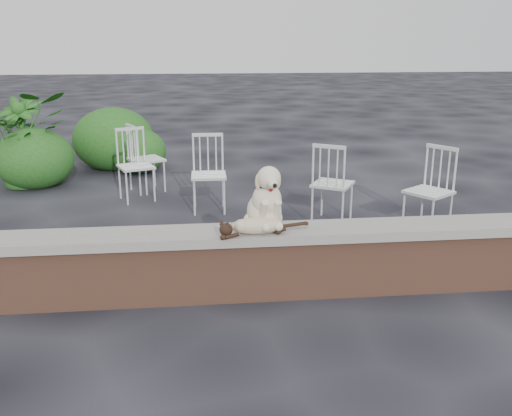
{
  "coord_description": "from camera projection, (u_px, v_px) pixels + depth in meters",
  "views": [
    {
      "loc": [
        -0.67,
        -4.31,
        2.08
      ],
      "look_at": [
        -0.18,
        0.2,
        0.7
      ],
      "focal_mm": 39.68,
      "sensor_mm": 36.0,
      "label": 1
    }
  ],
  "objects": [
    {
      "name": "capstone",
      "position": [
        281.0,
        233.0,
        4.62
      ],
      "size": [
        6.2,
        0.4,
        0.08
      ],
      "primitive_type": "cube",
      "color": "slate",
      "rests_on": "brick_wall"
    },
    {
      "name": "potted_plant_a",
      "position": [
        25.0,
        139.0,
        8.07
      ],
      "size": [
        1.6,
        1.54,
        1.36
      ],
      "primitive_type": "imported",
      "rotation": [
        0.0,
        0.0,
        0.55
      ],
      "color": "#1A4D16",
      "rests_on": "ground"
    },
    {
      "name": "potted_plant_b",
      "position": [
        22.0,
        140.0,
        8.25
      ],
      "size": [
        0.92,
        0.92,
        1.27
      ],
      "primitive_type": "imported",
      "rotation": [
        0.0,
        0.0,
        -0.37
      ],
      "color": "#1A4D16",
      "rests_on": "ground"
    },
    {
      "name": "chair_c",
      "position": [
        333.0,
        182.0,
        6.5
      ],
      "size": [
        0.77,
        0.77,
        0.94
      ],
      "primitive_type": null,
      "rotation": [
        0.0,
        0.0,
        2.6
      ],
      "color": "silver",
      "rests_on": "ground"
    },
    {
      "name": "ground",
      "position": [
        280.0,
        293.0,
        4.77
      ],
      "size": [
        60.0,
        60.0,
        0.0
      ],
      "primitive_type": "plane",
      "color": "black",
      "rests_on": "ground"
    },
    {
      "name": "cat",
      "position": [
        256.0,
        225.0,
        4.46
      ],
      "size": [
        0.93,
        0.38,
        0.15
      ],
      "primitive_type": null,
      "rotation": [
        0.0,
        0.0,
        0.19
      ],
      "color": "tan",
      "rests_on": "capstone"
    },
    {
      "name": "brick_wall",
      "position": [
        280.0,
        266.0,
        4.7
      ],
      "size": [
        6.0,
        0.3,
        0.5
      ],
      "primitive_type": "cube",
      "color": "brown",
      "rests_on": "ground"
    },
    {
      "name": "chair_b",
      "position": [
        209.0,
        174.0,
        6.91
      ],
      "size": [
        0.57,
        0.57,
        0.94
      ],
      "primitive_type": null,
      "rotation": [
        0.0,
        0.0,
        -0.01
      ],
      "color": "silver",
      "rests_on": "ground"
    },
    {
      "name": "chair_d",
      "position": [
        429.0,
        190.0,
        6.17
      ],
      "size": [
        0.78,
        0.78,
        0.94
      ],
      "primitive_type": null,
      "rotation": [
        0.0,
        0.0,
        -0.97
      ],
      "color": "silver",
      "rests_on": "ground"
    },
    {
      "name": "dog",
      "position": [
        264.0,
        195.0,
        4.55
      ],
      "size": [
        0.44,
        0.53,
        0.55
      ],
      "primitive_type": null,
      "rotation": [
        0.0,
        0.0,
        0.19
      ],
      "color": "beige",
      "rests_on": "capstone"
    },
    {
      "name": "chair_e",
      "position": [
        146.0,
        158.0,
        7.81
      ],
      "size": [
        0.75,
        0.75,
        0.94
      ],
      "primitive_type": null,
      "rotation": [
        0.0,
        0.0,
        2.03
      ],
      "color": "silver",
      "rests_on": "ground"
    },
    {
      "name": "chair_a",
      "position": [
        136.0,
        165.0,
        7.37
      ],
      "size": [
        0.72,
        0.72,
        0.94
      ],
      "primitive_type": null,
      "rotation": [
        0.0,
        0.0,
        0.37
      ],
      "color": "silver",
      "rests_on": "ground"
    },
    {
      "name": "shrubbery",
      "position": [
        95.0,
        147.0,
        8.84
      ],
      "size": [
        2.4,
        2.21,
        1.04
      ],
      "color": "#1A4D16",
      "rests_on": "ground"
    }
  ]
}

